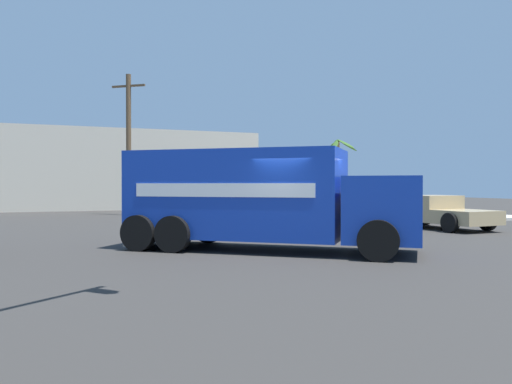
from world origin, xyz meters
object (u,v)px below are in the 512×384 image
at_px(pickup_tan, 435,211).
at_px(vending_machine_red, 354,198).
at_px(palm_tree_far, 338,163).
at_px(delivery_truck, 261,198).
at_px(utility_pole, 129,142).

relative_size(pickup_tan, vending_machine_red, 2.87).
height_order(vending_machine_red, palm_tree_far, palm_tree_far).
relative_size(delivery_truck, pickup_tan, 1.47).
relative_size(palm_tree_far, utility_pole, 0.55).
xyz_separation_m(pickup_tan, palm_tree_far, (2.53, 12.14, 2.55)).
relative_size(delivery_truck, palm_tree_far, 1.65).
bearing_deg(palm_tree_far, vending_machine_red, -106.30).
bearing_deg(delivery_truck, vending_machine_red, 48.67).
height_order(pickup_tan, vending_machine_red, vending_machine_red).
xyz_separation_m(delivery_truck, pickup_tan, (9.59, 3.97, -0.73)).
relative_size(vending_machine_red, utility_pole, 0.22).
distance_m(vending_machine_red, utility_pole, 13.83).
distance_m(pickup_tan, utility_pole, 18.30).
height_order(pickup_tan, utility_pole, utility_pole).
distance_m(delivery_truck, utility_pole, 18.69).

